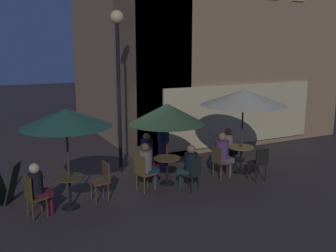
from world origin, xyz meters
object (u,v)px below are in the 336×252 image
Objects in this scene: cafe_chair_5 at (145,158)px; patron_seated_2 at (147,163)px; patio_umbrella_2 at (66,118)px; cafe_chair_7 at (103,178)px; cafe_table_0 at (241,154)px; patron_seated_5 at (39,186)px; cafe_chair_4 at (194,171)px; cafe_chair_0 at (226,147)px; patron_standing_6 at (163,142)px; menu_sandwich_board at (5,183)px; cafe_chair_1 at (219,159)px; patio_umbrella_1 at (167,114)px; patron_seated_4 at (148,153)px; cafe_chair_6 at (32,193)px; patron_seated_0 at (228,145)px; patio_umbrella_0 at (243,98)px; patron_seated_1 at (223,152)px; patron_seated_3 at (189,164)px; street_lamp_near_corner at (118,56)px; cafe_chair_2 at (260,161)px; cafe_chair_3 at (143,170)px; cafe_table_2 at (70,186)px; cafe_table_1 at (167,165)px.

cafe_chair_5 is 1.02m from patron_seated_2.
cafe_chair_7 is at bearing 5.49° from patio_umbrella_2.
cafe_table_0 is 2.96m from patron_seated_2.
cafe_chair_4 is at bearing -16.86° from patron_seated_5.
cafe_chair_0 is 1.98m from patron_standing_6.
menu_sandwich_board is 5.48m from cafe_chair_1.
patio_umbrella_1 is at bearing -72.62° from cafe_chair_0.
patron_seated_4 reaches higher than cafe_chair_1.
cafe_chair_6 is 5.91m from patron_seated_0.
patio_umbrella_0 is 1.63m from patron_seated_1.
cafe_table_0 is 2.10m from patron_seated_3.
cafe_chair_1 is 1.97m from patron_seated_4.
patio_umbrella_2 is at bearing -0.00° from cafe_chair_6.
menu_sandwich_board is 0.73× the size of patron_seated_1.
cafe_chair_7 reaches higher than cafe_chair_1.
cafe_chair_5 is 0.96× the size of cafe_chair_7.
cafe_chair_2 is (3.09, -2.44, -2.78)m from street_lamp_near_corner.
patron_seated_1 is at bearing -9.17° from cafe_chair_6.
street_lamp_near_corner is at bearing 40.30° from menu_sandwich_board.
street_lamp_near_corner reaches higher than patron_seated_2.
cafe_chair_7 is at bearing 173.30° from patron_seated_1.
patron_seated_5 is at bearing 174.46° from cafe_chair_3.
cafe_chair_0 is at bearing 12.00° from cafe_table_2.
patron_seated_4 is at bearing 162.78° from patio_umbrella_0.
patio_umbrella_2 reaches higher than cafe_table_2.
cafe_chair_7 reaches higher than cafe_table_1.
patron_seated_2 is (0.15, 0.04, 0.14)m from cafe_chair_3.
patron_seated_5 is at bearing -170.62° from cafe_table_1.
cafe_chair_7 is 3.47m from patron_seated_1.
patron_seated_3 is (3.76, -0.07, 0.12)m from cafe_chair_6.
menu_sandwich_board is at bearing -88.03° from cafe_chair_0.
cafe_chair_4 is at bearing 162.45° from cafe_chair_7.
patron_seated_4 reaches higher than cafe_chair_7.
patron_seated_5 is (-2.56, -2.06, -2.66)m from street_lamp_near_corner.
patron_standing_6 is at bearing 42.38° from cafe_chair_2.
cafe_chair_6 is (-0.83, -0.19, -1.50)m from patio_umbrella_2.
cafe_table_2 is 0.84× the size of cafe_chair_5.
cafe_chair_6 is 0.80× the size of patron_seated_3.
cafe_table_0 is 0.81× the size of cafe_chair_6.
patio_umbrella_2 is 1.73m from cafe_chair_6.
patron_seated_2 is (-2.25, 0.07, -0.03)m from patron_seated_1.
patio_umbrella_1 reaches higher than cafe_table_2.
patron_seated_4 is 3.30m from patron_seated_5.
patio_umbrella_1 reaches higher than cafe_table_1.
cafe_chair_0 is at bearing 88.59° from cafe_table_0.
patron_seated_2 reaches higher than cafe_chair_3.
patio_umbrella_1 is (2.64, 0.39, 1.39)m from cafe_table_2.
patio_umbrella_2 is at bearing 58.42° from cafe_chair_4.
patio_umbrella_1 is 1.38m from patron_seated_4.
patio_umbrella_1 is at bearing 163.83° from patron_seated_1.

